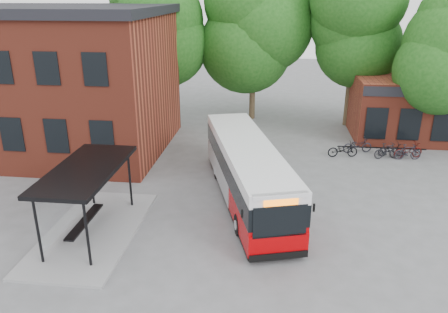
# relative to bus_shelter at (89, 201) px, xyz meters

# --- Properties ---
(ground) EXTENTS (100.00, 100.00, 0.00)m
(ground) POSITION_rel_bus_shelter_xyz_m (4.50, 1.00, -1.45)
(ground) COLOR #5E5E60
(station_building) EXTENTS (18.40, 10.40, 8.50)m
(station_building) POSITION_rel_bus_shelter_xyz_m (-8.50, 10.00, 2.80)
(station_building) COLOR maroon
(station_building) RESTS_ON ground
(bus_shelter) EXTENTS (3.60, 7.00, 2.90)m
(bus_shelter) POSITION_rel_bus_shelter_xyz_m (0.00, 0.00, 0.00)
(bus_shelter) COLOR black
(bus_shelter) RESTS_ON ground
(bike_rail) EXTENTS (5.20, 0.10, 0.38)m
(bike_rail) POSITION_rel_bus_shelter_xyz_m (13.78, 11.00, -1.26)
(bike_rail) COLOR black
(bike_rail) RESTS_ON ground
(tree_0) EXTENTS (7.92, 7.92, 11.00)m
(tree_0) POSITION_rel_bus_shelter_xyz_m (-1.50, 17.00, 4.05)
(tree_0) COLOR #194E14
(tree_0) RESTS_ON ground
(tree_1) EXTENTS (7.92, 7.92, 10.40)m
(tree_1) POSITION_rel_bus_shelter_xyz_m (5.50, 18.00, 3.75)
(tree_1) COLOR #194E14
(tree_1) RESTS_ON ground
(tree_2) EXTENTS (7.92, 7.92, 11.00)m
(tree_2) POSITION_rel_bus_shelter_xyz_m (12.50, 17.00, 4.05)
(tree_2) COLOR #194E14
(tree_2) RESTS_ON ground
(tree_3) EXTENTS (7.04, 7.04, 9.28)m
(tree_3) POSITION_rel_bus_shelter_xyz_m (17.50, 13.00, 3.19)
(tree_3) COLOR #194E14
(tree_3) RESTS_ON ground
(city_bus) EXTENTS (5.23, 11.06, 2.75)m
(city_bus) POSITION_rel_bus_shelter_xyz_m (6.04, 3.80, -0.07)
(city_bus) COLOR #AF0004
(city_bus) RESTS_ON ground
(bicycle_0) EXTENTS (1.84, 0.89, 0.93)m
(bicycle_0) POSITION_rel_bus_shelter_xyz_m (11.34, 10.12, -0.99)
(bicycle_0) COLOR black
(bicycle_0) RESTS_ON ground
(bicycle_2) EXTENTS (1.89, 1.03, 0.94)m
(bicycle_2) POSITION_rel_bus_shelter_xyz_m (12.33, 10.99, -0.98)
(bicycle_2) COLOR black
(bicycle_2) RESTS_ON ground
(bicycle_3) EXTENTS (1.67, 0.94, 0.97)m
(bicycle_3) POSITION_rel_bus_shelter_xyz_m (13.87, 10.13, -0.97)
(bicycle_3) COLOR black
(bicycle_3) RESTS_ON ground
(bicycle_4) EXTENTS (1.62, 0.75, 0.82)m
(bicycle_4) POSITION_rel_bus_shelter_xyz_m (14.23, 10.57, -1.04)
(bicycle_4) COLOR black
(bicycle_4) RESTS_ON ground
(bicycle_5) EXTENTS (1.61, 0.62, 0.94)m
(bicycle_5) POSITION_rel_bus_shelter_xyz_m (15.05, 10.09, -0.98)
(bicycle_5) COLOR #27252E
(bicycle_5) RESTS_ON ground
(bicycle_6) EXTENTS (1.95, 1.23, 0.97)m
(bicycle_6) POSITION_rel_bus_shelter_xyz_m (15.13, 10.33, -0.97)
(bicycle_6) COLOR #480A07
(bicycle_6) RESTS_ON ground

